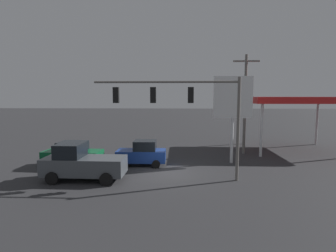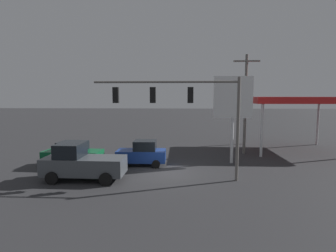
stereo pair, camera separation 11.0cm
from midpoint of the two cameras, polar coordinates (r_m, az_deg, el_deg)
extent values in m
plane|color=#2D2D30|center=(19.04, -0.12, -10.03)|extent=(200.00, 200.00, 0.00)
cylinder|color=slate|center=(17.12, 15.13, -0.81)|extent=(0.20, 0.20, 6.61)
cylinder|color=slate|center=(16.63, -0.29, 9.57)|extent=(9.12, 0.14, 0.14)
cube|color=black|center=(16.60, 5.10, 6.72)|extent=(0.36, 0.28, 1.00)
sphere|color=#360505|center=(16.79, 5.08, 7.74)|extent=(0.22, 0.22, 0.22)
sphere|color=#392305|center=(16.78, 5.07, 6.72)|extent=(0.22, 0.22, 0.22)
sphere|color=#41FF6B|center=(16.78, 5.06, 5.69)|extent=(0.22, 0.22, 0.22)
cube|color=black|center=(16.67, -3.13, 6.74)|extent=(0.36, 0.28, 1.00)
sphere|color=#360505|center=(16.86, -3.07, 7.75)|extent=(0.22, 0.22, 0.22)
sphere|color=#392305|center=(16.85, -3.06, 6.73)|extent=(0.22, 0.22, 0.22)
sphere|color=#41FF6B|center=(16.85, -3.06, 5.71)|extent=(0.22, 0.22, 0.22)
cube|color=black|center=(17.07, -11.12, 6.62)|extent=(0.36, 0.28, 1.00)
sphere|color=#360505|center=(17.26, -11.00, 7.61)|extent=(0.22, 0.22, 0.22)
sphere|color=#392305|center=(17.25, -10.97, 6.62)|extent=(0.22, 0.22, 0.22)
sphere|color=#41FF6B|center=(17.25, -10.95, 5.62)|extent=(0.22, 0.22, 0.22)
cylinder|color=slate|center=(25.54, 16.60, 4.42)|extent=(0.26, 0.26, 9.23)
cube|color=slate|center=(25.73, 16.90, 13.38)|extent=(2.40, 0.14, 0.14)
cube|color=red|center=(29.02, 25.91, 5.14)|extent=(9.29, 7.52, 0.60)
cube|color=red|center=(32.53, 23.29, 5.33)|extent=(9.29, 0.06, 0.36)
cylinder|color=silver|center=(33.74, 29.90, 0.45)|extent=(0.24, 0.24, 4.76)
cylinder|color=silver|center=(30.88, 16.43, 0.57)|extent=(0.24, 0.24, 4.76)
cylinder|color=silver|center=(24.83, 19.86, -0.92)|extent=(0.24, 0.24, 4.76)
cylinder|color=silver|center=(21.69, 14.01, 1.23)|extent=(0.24, 0.24, 7.00)
cube|color=white|center=(21.61, 14.14, 6.08)|extent=(3.08, 0.24, 3.33)
cube|color=black|center=(21.74, 14.08, 6.08)|extent=(2.16, 0.04, 1.16)
cube|color=navy|center=(20.88, -5.67, -6.42)|extent=(3.81, 1.72, 0.90)
cube|color=black|center=(20.67, -4.87, -4.19)|extent=(1.71, 1.57, 0.76)
cylinder|color=black|center=(20.36, -9.48, -8.11)|extent=(0.62, 0.22, 0.62)
cylinder|color=black|center=(22.02, -8.55, -6.99)|extent=(0.62, 0.22, 0.62)
cylinder|color=black|center=(20.01, -2.46, -8.29)|extent=(0.62, 0.22, 0.62)
cylinder|color=black|center=(21.69, -2.08, -7.12)|extent=(0.62, 0.22, 0.62)
cube|color=#0C592D|center=(21.78, -19.81, -6.19)|extent=(4.49, 2.04, 0.90)
cube|color=black|center=(21.62, -19.90, -4.12)|extent=(2.09, 1.76, 0.70)
cylinder|color=black|center=(21.75, -24.25, -7.61)|extent=(0.67, 0.26, 0.66)
cylinder|color=black|center=(23.31, -21.98, -6.59)|extent=(0.67, 0.26, 0.66)
cylinder|color=black|center=(20.49, -17.24, -8.18)|extent=(0.67, 0.26, 0.66)
cylinder|color=black|center=(22.14, -15.37, -7.03)|extent=(0.67, 0.26, 0.66)
cube|color=#474C51|center=(17.96, -17.55, -8.20)|extent=(5.23, 2.07, 1.10)
cube|color=black|center=(18.08, -20.33, -4.96)|extent=(1.63, 1.86, 0.90)
cylinder|color=black|center=(17.90, -23.82, -10.34)|extent=(0.80, 0.23, 0.80)
cylinder|color=black|center=(19.66, -21.07, -8.73)|extent=(0.80, 0.23, 0.80)
cylinder|color=black|center=(16.65, -13.22, -11.20)|extent=(0.80, 0.23, 0.80)
cylinder|color=black|center=(18.53, -11.39, -9.34)|extent=(0.80, 0.23, 0.80)
camera|label=1|loc=(0.06, -89.84, 0.02)|focal=28.00mm
camera|label=2|loc=(0.06, 90.16, -0.02)|focal=28.00mm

